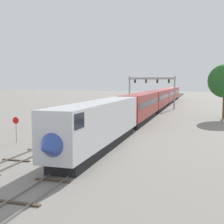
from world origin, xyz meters
The scene contains 6 objects.
ground_plane centered at (0.00, 0.00, 0.00)m, with size 400.00×400.00×0.00m, color gray.
track_main centered at (2.00, 60.00, 0.07)m, with size 2.60×200.00×0.16m.
track_near centered at (-3.50, 40.00, 0.07)m, with size 2.60×160.00×0.16m.
passenger_train centered at (2.00, 48.95, 2.61)m, with size 3.04×110.41×4.80m.
signal_gantry centered at (-0.25, 52.66, 6.04)m, with size 12.10×0.49×8.27m.
stop_sign centered at (-8.00, 4.79, 1.87)m, with size 0.76×0.08×2.88m.
Camera 1 is at (11.40, -24.02, 6.71)m, focal length 48.40 mm.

